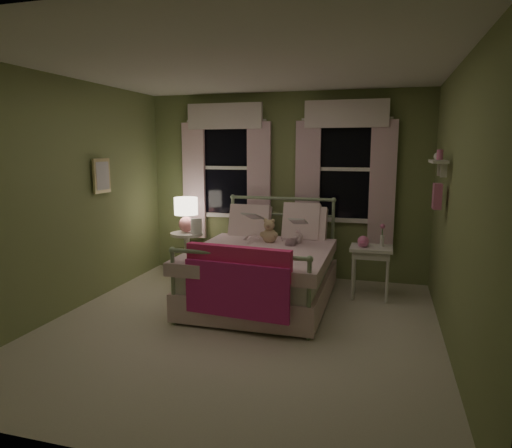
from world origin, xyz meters
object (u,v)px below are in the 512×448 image
(nightstand_left, at_px, (187,249))
(child_right, at_px, (294,223))
(bed, at_px, (264,271))
(teddy_bear, at_px, (269,233))
(nightstand_right, at_px, (371,255))
(table_lamp, at_px, (186,211))
(child_left, at_px, (251,220))

(nightstand_left, bearing_deg, child_right, -9.33)
(bed, relative_size, teddy_bear, 6.47)
(child_right, relative_size, nightstand_right, 1.05)
(teddy_bear, bearing_deg, nightstand_left, 162.27)
(teddy_bear, height_order, table_lamp, table_lamp)
(bed, bearing_deg, table_lamp, 152.26)
(bed, xyz_separation_m, nightstand_right, (1.23, 0.45, 0.17))
(child_right, bearing_deg, nightstand_right, -177.73)
(teddy_bear, relative_size, nightstand_left, 0.48)
(nightstand_left, bearing_deg, child_left, -14.21)
(teddy_bear, bearing_deg, child_left, 150.50)
(bed, height_order, teddy_bear, bed)
(child_right, height_order, nightstand_right, child_right)
(nightstand_left, height_order, table_lamp, table_lamp)
(child_right, xyz_separation_m, nightstand_right, (0.96, 0.02, -0.36))
(child_left, bearing_deg, child_right, 171.62)
(child_left, relative_size, table_lamp, 1.40)
(child_right, bearing_deg, table_lamp, -8.12)
(bed, distance_m, table_lamp, 1.60)
(bed, distance_m, teddy_bear, 0.50)
(child_right, relative_size, table_lamp, 1.37)
(child_right, bearing_deg, bed, 58.82)
(child_right, distance_m, table_lamp, 1.62)
(child_right, distance_m, teddy_bear, 0.34)
(nightstand_left, distance_m, nightstand_right, 2.57)
(child_left, bearing_deg, table_lamp, -22.59)
(child_left, xyz_separation_m, table_lamp, (-1.04, 0.26, 0.04))
(child_right, bearing_deg, child_left, 1.21)
(teddy_bear, relative_size, table_lamp, 0.64)
(child_left, distance_m, teddy_bear, 0.34)
(child_left, height_order, nightstand_right, child_left)
(table_lamp, bearing_deg, nightstand_left, 45.00)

